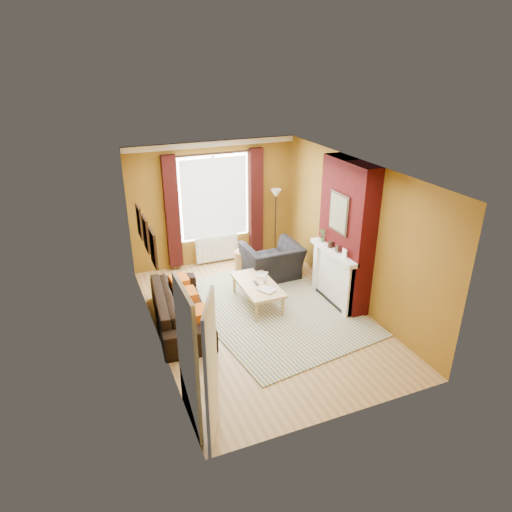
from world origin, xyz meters
The scene contains 12 objects.
ground centered at (0.00, 0.00, 0.00)m, with size 5.50×5.50×0.00m, color #9A7646.
room_walls centered at (0.63, 0.28, 1.38)m, with size 3.82×5.54×2.83m.
striped_rug centered at (0.32, 0.19, 0.01)m, with size 3.16×4.03×0.02m.
sofa centered at (-1.42, 0.36, 0.33)m, with size 2.25×0.88×0.66m, color black.
armchair centered at (0.86, 1.43, 0.38)m, with size 1.17×1.02×0.76m, color black.
coffee_table centered at (0.13, 0.50, 0.40)m, with size 0.67×1.33×0.44m.
wicker_stool centered at (0.40, 1.98, 0.24)m, with size 0.48×0.48×0.48m.
floor_lamp centered at (1.38, 2.40, 1.32)m, with size 0.31×0.31×1.68m.
book_a centered at (0.08, 0.10, 0.46)m, with size 0.22×0.30×0.03m, color #999999.
book_b centered at (0.28, 0.85, 0.45)m, with size 0.20×0.27×0.02m, color #999999.
mug centered at (0.28, 0.45, 0.49)m, with size 0.09×0.09×0.09m, color #999999.
tv_remote centered at (0.10, 0.50, 0.46)m, with size 0.06×0.18×0.02m.
Camera 1 is at (-2.87, -6.71, 4.54)m, focal length 32.00 mm.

